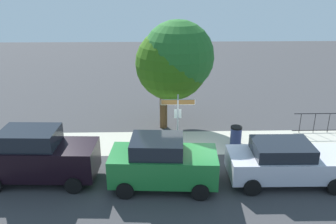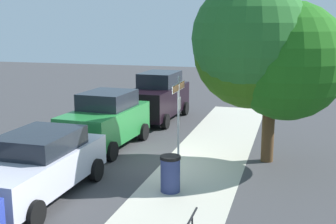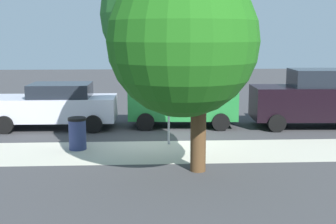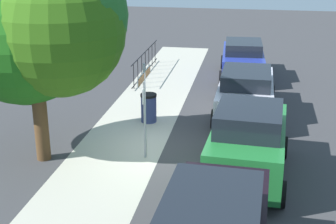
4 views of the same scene
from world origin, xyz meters
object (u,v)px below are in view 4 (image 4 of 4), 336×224
(street_sign, at_px, (144,93))
(trash_bin, at_px, (149,108))
(car_blue, at_px, (243,59))
(shade_tree, at_px, (48,29))
(car_green, at_px, (248,142))
(car_silver, at_px, (246,91))

(street_sign, xyz_separation_m, trash_bin, (2.79, 0.50, -1.42))
(street_sign, xyz_separation_m, car_blue, (8.87, -2.43, -1.06))
(shade_tree, relative_size, car_blue, 1.37)
(trash_bin, bearing_deg, car_green, -136.28)
(car_blue, height_order, trash_bin, car_blue)
(shade_tree, xyz_separation_m, car_green, (-0.64, -5.45, -2.61))
(street_sign, xyz_separation_m, car_green, (-0.72, -2.86, -0.93))
(street_sign, height_order, car_green, street_sign)
(street_sign, distance_m, trash_bin, 3.17)
(street_sign, xyz_separation_m, car_silver, (4.07, -2.69, -1.06))
(trash_bin, bearing_deg, car_silver, -68.18)
(street_sign, relative_size, shade_tree, 0.48)
(street_sign, relative_size, car_blue, 0.66)
(shade_tree, height_order, trash_bin, shade_tree)
(street_sign, bearing_deg, car_green, -104.18)
(shade_tree, bearing_deg, car_silver, -51.80)
(trash_bin, bearing_deg, shade_tree, 143.98)
(street_sign, distance_m, car_green, 3.10)
(street_sign, bearing_deg, shade_tree, 91.85)
(trash_bin, bearing_deg, street_sign, -169.88)
(shade_tree, xyz_separation_m, car_blue, (8.96, -5.02, -2.75))
(shade_tree, distance_m, car_blue, 10.63)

